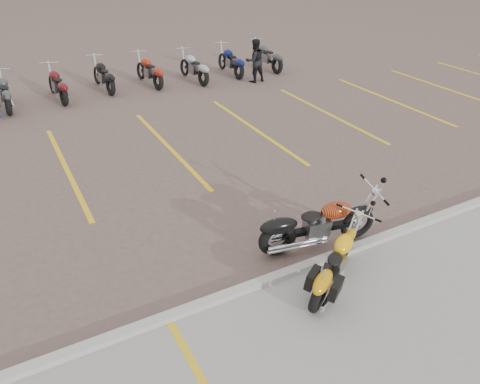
% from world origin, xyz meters
% --- Properties ---
extents(ground, '(100.00, 100.00, 0.00)m').
position_xyz_m(ground, '(0.00, 0.00, 0.00)').
color(ground, brown).
rests_on(ground, ground).
extents(concrete_apron, '(60.00, 5.00, 0.01)m').
position_xyz_m(concrete_apron, '(0.00, -4.50, 0.01)').
color(concrete_apron, '#9E9B93').
rests_on(concrete_apron, ground).
extents(curb, '(60.00, 0.18, 0.12)m').
position_xyz_m(curb, '(0.00, -2.00, 0.06)').
color(curb, '#ADAAA3').
rests_on(curb, ground).
extents(parking_stripes, '(38.00, 5.50, 0.01)m').
position_xyz_m(parking_stripes, '(0.00, 4.00, 0.00)').
color(parking_stripes, gold).
rests_on(parking_stripes, ground).
extents(yellow_cruiser, '(1.74, 1.19, 0.82)m').
position_xyz_m(yellow_cruiser, '(0.38, -2.52, 0.41)').
color(yellow_cruiser, black).
rests_on(yellow_cruiser, ground).
extents(flame_cruiser, '(2.32, 0.58, 0.96)m').
position_xyz_m(flame_cruiser, '(0.78, -1.52, 0.48)').
color(flame_cruiser, black).
rests_on(flame_cruiser, ground).
extents(person_b, '(0.78, 0.61, 1.59)m').
position_xyz_m(person_b, '(5.06, 8.12, 0.80)').
color(person_b, black).
rests_on(person_b, ground).
extents(bg_bike_row, '(17.16, 2.01, 1.10)m').
position_xyz_m(bg_bike_row, '(-1.92, 9.55, 0.55)').
color(bg_bike_row, black).
rests_on(bg_bike_row, ground).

